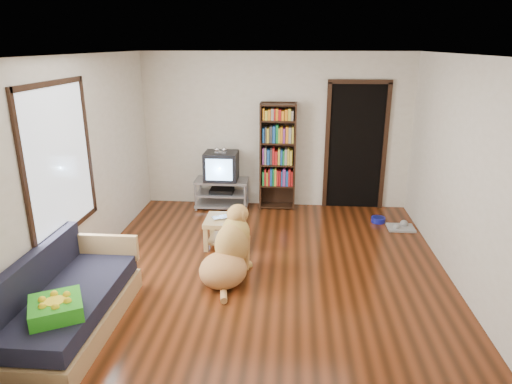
# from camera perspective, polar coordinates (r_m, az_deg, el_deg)

# --- Properties ---
(ground) EXTENTS (5.00, 5.00, 0.00)m
(ground) POSITION_cam_1_polar(r_m,az_deg,el_deg) (5.82, 1.23, -9.73)
(ground) COLOR #622810
(ground) RESTS_ON ground
(ceiling) EXTENTS (5.00, 5.00, 0.00)m
(ceiling) POSITION_cam_1_polar(r_m,az_deg,el_deg) (5.15, 1.43, 16.79)
(ceiling) COLOR white
(ceiling) RESTS_ON ground
(wall_back) EXTENTS (4.50, 0.00, 4.50)m
(wall_back) POSITION_cam_1_polar(r_m,az_deg,el_deg) (7.77, 2.45, 7.59)
(wall_back) COLOR silver
(wall_back) RESTS_ON ground
(wall_front) EXTENTS (4.50, 0.00, 4.50)m
(wall_front) POSITION_cam_1_polar(r_m,az_deg,el_deg) (3.01, -1.61, -10.03)
(wall_front) COLOR silver
(wall_front) RESTS_ON ground
(wall_left) EXTENTS (0.00, 5.00, 5.00)m
(wall_left) POSITION_cam_1_polar(r_m,az_deg,el_deg) (5.91, -21.04, 3.00)
(wall_left) COLOR silver
(wall_left) RESTS_ON ground
(wall_right) EXTENTS (0.00, 5.00, 5.00)m
(wall_right) POSITION_cam_1_polar(r_m,az_deg,el_deg) (5.67, 24.65, 1.95)
(wall_right) COLOR silver
(wall_right) RESTS_ON ground
(green_cushion) EXTENTS (0.59, 0.59, 0.15)m
(green_cushion) POSITION_cam_1_polar(r_m,az_deg,el_deg) (4.51, -23.73, -13.15)
(green_cushion) COLOR green
(green_cushion) RESTS_ON sofa
(laptop) EXTENTS (0.39, 0.34, 0.03)m
(laptop) POSITION_cam_1_polar(r_m,az_deg,el_deg) (6.33, -3.91, -3.30)
(laptop) COLOR #B8B8BC
(laptop) RESTS_ON coffee_table
(dog_bowl) EXTENTS (0.22, 0.22, 0.08)m
(dog_bowl) POSITION_cam_1_polar(r_m,az_deg,el_deg) (7.53, 15.03, -3.36)
(dog_bowl) COLOR navy
(dog_bowl) RESTS_ON ground
(grey_rag) EXTENTS (0.40, 0.32, 0.03)m
(grey_rag) POSITION_cam_1_polar(r_m,az_deg,el_deg) (7.38, 17.63, -4.28)
(grey_rag) COLOR #9F9F9F
(grey_rag) RESTS_ON ground
(window) EXTENTS (0.03, 1.46, 1.70)m
(window) POSITION_cam_1_polar(r_m,az_deg,el_deg) (5.42, -23.33, 3.63)
(window) COLOR white
(window) RESTS_ON wall_left
(doorway) EXTENTS (1.03, 0.05, 2.19)m
(doorway) POSITION_cam_1_polar(r_m,az_deg,el_deg) (7.85, 12.37, 5.95)
(doorway) COLOR black
(doorway) RESTS_ON wall_back
(tv_stand) EXTENTS (0.90, 0.45, 0.50)m
(tv_stand) POSITION_cam_1_polar(r_m,az_deg,el_deg) (7.88, -4.28, -0.05)
(tv_stand) COLOR #99999E
(tv_stand) RESTS_ON ground
(crt_tv) EXTENTS (0.55, 0.52, 0.58)m
(crt_tv) POSITION_cam_1_polar(r_m,az_deg,el_deg) (7.76, -4.33, 3.32)
(crt_tv) COLOR black
(crt_tv) RESTS_ON tv_stand
(bookshelf) EXTENTS (0.60, 0.30, 1.80)m
(bookshelf) POSITION_cam_1_polar(r_m,az_deg,el_deg) (7.68, 2.75, 5.17)
(bookshelf) COLOR black
(bookshelf) RESTS_ON ground
(sofa) EXTENTS (0.80, 1.80, 0.80)m
(sofa) POSITION_cam_1_polar(r_m,az_deg,el_deg) (4.99, -22.46, -12.93)
(sofa) COLOR tan
(sofa) RESTS_ON ground
(coffee_table) EXTENTS (0.55, 0.55, 0.40)m
(coffee_table) POSITION_cam_1_polar(r_m,az_deg,el_deg) (6.41, -3.85, -4.30)
(coffee_table) COLOR tan
(coffee_table) RESTS_ON ground
(dog) EXTENTS (0.73, 1.09, 0.90)m
(dog) POSITION_cam_1_polar(r_m,az_deg,el_deg) (5.52, -3.37, -7.59)
(dog) COLOR tan
(dog) RESTS_ON ground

